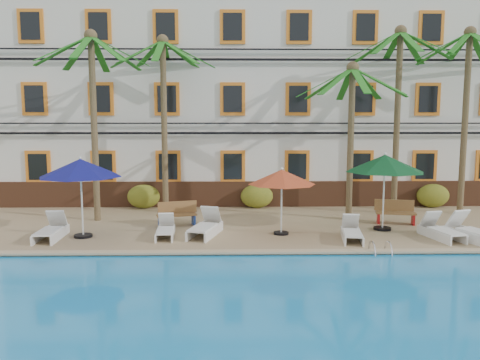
{
  "coord_description": "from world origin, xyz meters",
  "views": [
    {
      "loc": [
        -1.56,
        -14.72,
        4.19
      ],
      "look_at": [
        -1.24,
        3.0,
        2.0
      ],
      "focal_mm": 35.0,
      "sensor_mm": 36.0,
      "label": 1
    }
  ],
  "objects_px": {
    "lounger_c": "(205,227)",
    "bench_right": "(396,212)",
    "umbrella_green": "(385,164)",
    "lounger_a": "(51,230)",
    "umbrella_red": "(282,177)",
    "lounger_d": "(352,232)",
    "palm_b": "(164,99)",
    "palm_c": "(351,116)",
    "palm_a": "(93,98)",
    "bench_left": "(176,214)",
    "pool_ladder": "(380,253)",
    "lounger_e": "(441,230)",
    "palm_d": "(398,94)",
    "umbrella_blue": "(80,168)",
    "lounger_b": "(165,230)",
    "lounger_f": "(472,231)",
    "palm_e": "(467,95)"
  },
  "relations": [
    {
      "from": "lounger_c",
      "to": "bench_right",
      "type": "distance_m",
      "value": 7.55
    },
    {
      "from": "umbrella_green",
      "to": "lounger_a",
      "type": "xyz_separation_m",
      "value": [
        -11.72,
        -1.11,
        -2.15
      ]
    },
    {
      "from": "umbrella_red",
      "to": "lounger_a",
      "type": "distance_m",
      "value": 8.1
    },
    {
      "from": "umbrella_red",
      "to": "lounger_d",
      "type": "bearing_deg",
      "value": -20.43
    },
    {
      "from": "palm_b",
      "to": "palm_c",
      "type": "relative_size",
      "value": 1.21
    },
    {
      "from": "palm_a",
      "to": "bench_left",
      "type": "height_order",
      "value": "palm_a"
    },
    {
      "from": "bench_left",
      "to": "pool_ladder",
      "type": "relative_size",
      "value": 2.11
    },
    {
      "from": "umbrella_red",
      "to": "bench_left",
      "type": "height_order",
      "value": "umbrella_red"
    },
    {
      "from": "umbrella_green",
      "to": "palm_b",
      "type": "bearing_deg",
      "value": 156.78
    },
    {
      "from": "lounger_e",
      "to": "bench_right",
      "type": "bearing_deg",
      "value": 106.67
    },
    {
      "from": "pool_ladder",
      "to": "lounger_d",
      "type": "bearing_deg",
      "value": 105.9
    },
    {
      "from": "palm_d",
      "to": "lounger_e",
      "type": "bearing_deg",
      "value": -88.98
    },
    {
      "from": "palm_d",
      "to": "bench_left",
      "type": "distance_m",
      "value": 10.53
    },
    {
      "from": "umbrella_blue",
      "to": "palm_b",
      "type": "bearing_deg",
      "value": 64.12
    },
    {
      "from": "palm_d",
      "to": "umbrella_green",
      "type": "height_order",
      "value": "palm_d"
    },
    {
      "from": "umbrella_blue",
      "to": "umbrella_red",
      "type": "height_order",
      "value": "umbrella_blue"
    },
    {
      "from": "palm_b",
      "to": "bench_left",
      "type": "distance_m",
      "value": 5.35
    },
    {
      "from": "palm_d",
      "to": "lounger_b",
      "type": "xyz_separation_m",
      "value": [
        -9.34,
        -4.06,
        -4.87
      ]
    },
    {
      "from": "palm_a",
      "to": "lounger_f",
      "type": "bearing_deg",
      "value": -14.74
    },
    {
      "from": "palm_a",
      "to": "umbrella_red",
      "type": "relative_size",
      "value": 3.16
    },
    {
      "from": "umbrella_green",
      "to": "bench_right",
      "type": "xyz_separation_m",
      "value": [
        0.85,
        1.05,
        -1.97
      ]
    },
    {
      "from": "palm_d",
      "to": "lounger_f",
      "type": "bearing_deg",
      "value": -78.16
    },
    {
      "from": "umbrella_green",
      "to": "lounger_b",
      "type": "relative_size",
      "value": 1.7
    },
    {
      "from": "lounger_b",
      "to": "lounger_c",
      "type": "bearing_deg",
      "value": 8.81
    },
    {
      "from": "palm_a",
      "to": "lounger_a",
      "type": "bearing_deg",
      "value": -103.28
    },
    {
      "from": "umbrella_red",
      "to": "lounger_e",
      "type": "height_order",
      "value": "umbrella_red"
    },
    {
      "from": "palm_e",
      "to": "lounger_a",
      "type": "height_order",
      "value": "palm_e"
    },
    {
      "from": "palm_d",
      "to": "umbrella_red",
      "type": "distance_m",
      "value": 7.18
    },
    {
      "from": "umbrella_red",
      "to": "lounger_a",
      "type": "relative_size",
      "value": 1.23
    },
    {
      "from": "lounger_b",
      "to": "bench_left",
      "type": "height_order",
      "value": "bench_left"
    },
    {
      "from": "palm_c",
      "to": "lounger_e",
      "type": "relative_size",
      "value": 3.25
    },
    {
      "from": "palm_e",
      "to": "lounger_b",
      "type": "distance_m",
      "value": 13.78
    },
    {
      "from": "lounger_c",
      "to": "lounger_e",
      "type": "relative_size",
      "value": 1.1
    },
    {
      "from": "palm_a",
      "to": "palm_e",
      "type": "relative_size",
      "value": 0.95
    },
    {
      "from": "lounger_d",
      "to": "palm_b",
      "type": "bearing_deg",
      "value": 143.7
    },
    {
      "from": "pool_ladder",
      "to": "bench_right",
      "type": "bearing_deg",
      "value": 65.26
    },
    {
      "from": "lounger_a",
      "to": "lounger_b",
      "type": "xyz_separation_m",
      "value": [
        3.86,
        0.16,
        -0.04
      ]
    },
    {
      "from": "palm_c",
      "to": "lounger_a",
      "type": "height_order",
      "value": "palm_c"
    },
    {
      "from": "umbrella_green",
      "to": "lounger_f",
      "type": "height_order",
      "value": "umbrella_green"
    },
    {
      "from": "palm_e",
      "to": "bench_right",
      "type": "distance_m",
      "value": 6.18
    },
    {
      "from": "palm_c",
      "to": "palm_d",
      "type": "bearing_deg",
      "value": 26.46
    },
    {
      "from": "bench_left",
      "to": "pool_ladder",
      "type": "bearing_deg",
      "value": -30.52
    },
    {
      "from": "bench_right",
      "to": "palm_e",
      "type": "bearing_deg",
      "value": 29.76
    },
    {
      "from": "lounger_f",
      "to": "palm_b",
      "type": "bearing_deg",
      "value": 154.24
    },
    {
      "from": "umbrella_blue",
      "to": "lounger_c",
      "type": "bearing_deg",
      "value": 2.46
    },
    {
      "from": "palm_e",
      "to": "lounger_b",
      "type": "xyz_separation_m",
      "value": [
        -12.25,
        -4.04,
        -4.85
      ]
    },
    {
      "from": "bench_left",
      "to": "pool_ladder",
      "type": "distance_m",
      "value": 7.7
    },
    {
      "from": "lounger_a",
      "to": "lounger_e",
      "type": "xyz_separation_m",
      "value": [
        13.28,
        -0.23,
        -0.01
      ]
    },
    {
      "from": "palm_c",
      "to": "lounger_f",
      "type": "distance_m",
      "value": 6.21
    },
    {
      "from": "lounger_f",
      "to": "lounger_d",
      "type": "bearing_deg",
      "value": 177.52
    }
  ]
}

